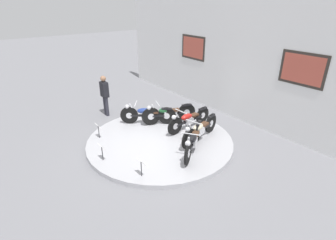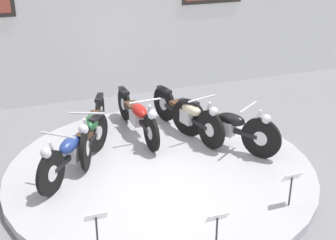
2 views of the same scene
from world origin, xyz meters
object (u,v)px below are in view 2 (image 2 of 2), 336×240
Objects in this scene: motorcycle_blue at (74,149)px; motorcycle_cream at (187,113)px; motorcycle_green at (93,126)px; motorcycle_black at (226,124)px; info_placard_front_left at (96,222)px; info_placard_front_centre at (217,222)px; info_placard_front_right at (292,181)px; motorcycle_red at (138,115)px.

motorcycle_cream reaches higher than motorcycle_blue.
motorcycle_green reaches higher than motorcycle_cream.
motorcycle_blue is 2.46m from motorcycle_black.
info_placard_front_left is 1.37m from info_placard_front_centre.
motorcycle_blue is at bearing 143.96° from info_placard_front_right.
info_placard_front_centre is 1.00× the size of info_placard_front_right.
motorcycle_cream is 3.81× the size of info_placard_front_left.
info_placard_front_right is (0.46, -2.48, -0.02)m from motorcycle_cream.
motorcycle_blue is 0.93× the size of motorcycle_black.
info_placard_front_centre is at bearing -118.10° from motorcycle_black.
motorcycle_blue is 1.53m from motorcycle_red.
motorcycle_cream is 3.25m from info_placard_front_left.
motorcycle_cream is (1.64, -0.00, -0.00)m from motorcycle_green.
motorcycle_cream is 3.06m from info_placard_front_centre.
info_placard_front_centre is (1.23, -2.30, -0.02)m from motorcycle_blue.
motorcycle_black is (0.41, -0.65, 0.01)m from motorcycle_cream.
motorcycle_black is at bearing -36.62° from motorcycle_red.
motorcycle_red is 3.21m from info_placard_front_centre.
motorcycle_green is 2.52m from info_placard_front_left.
motorcycle_cream reaches higher than info_placard_front_centre.
motorcycle_blue is 3.08× the size of info_placard_front_centre.
motorcycle_cream is 1.15× the size of motorcycle_black.
info_placard_front_right is at bearing -64.94° from motorcycle_red.
motorcycle_black is (2.46, -0.00, 0.01)m from motorcycle_blue.
info_placard_front_centre is (-0.00, -3.21, -0.01)m from motorcycle_red.
motorcycle_red is 3.02m from info_placard_front_left.
info_placard_front_right is (2.11, -2.48, -0.03)m from motorcycle_green.
motorcycle_cream is 2.52m from info_placard_front_right.
motorcycle_green is at bearing 105.61° from info_placard_front_centre.
motorcycle_black reaches higher than motorcycle_red.
info_placard_front_right is at bearing 0.00° from info_placard_front_left.
motorcycle_blue reaches higher than info_placard_front_right.
motorcycle_blue is at bearing 179.98° from motorcycle_black.
motorcycle_green reaches higher than motorcycle_blue.
motorcycle_green is (0.41, 0.65, 0.01)m from motorcycle_blue.
motorcycle_blue reaches higher than info_placard_front_left.
motorcycle_green is 2.15m from motorcycle_black.
motorcycle_black is (1.22, -0.91, 0.02)m from motorcycle_red.
motorcycle_green is 3.71× the size of info_placard_front_left.
motorcycle_black reaches higher than motorcycle_cream.
motorcycle_cream is at bearing 49.68° from info_placard_front_left.
motorcycle_black is 3.31× the size of info_placard_front_right.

